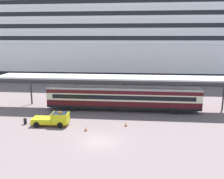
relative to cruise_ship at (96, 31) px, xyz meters
The scene contains 8 objects.
ground_plane 54.95m from the cruise_ship, 80.35° to the right, with size 400.00×400.00×0.00m, color slate.
cruise_ship is the anchor object (origin of this frame).
platform_canopy 41.16m from the cruise_ship, 74.17° to the right, with size 43.32×5.19×5.80m.
train_carriage 42.36m from the cruise_ship, 74.33° to the right, with size 25.71×2.81×4.11m.
service_truck 49.24m from the cruise_ship, 88.02° to the right, with size 5.26×2.38×2.02m.
traffic_cone_near 50.14m from the cruise_ship, 75.78° to the right, with size 0.36×0.36×0.65m.
traffic_cone_mid 51.39m from the cruise_ship, 82.39° to the right, with size 0.36×0.36×0.64m.
quay_bollard 49.36m from the cruise_ship, 93.23° to the right, with size 0.48×0.48×0.96m.
Camera 1 is at (4.27, -27.50, 12.27)m, focal length 39.63 mm.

